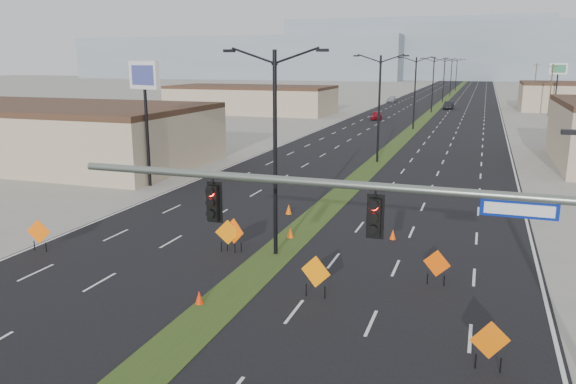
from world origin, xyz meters
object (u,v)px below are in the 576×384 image
(car_left, at_px, (376,115))
(cone_0, at_px, (199,298))
(streetlight_6, at_px, (456,74))
(pole_sign_east_far, at_px, (558,73))
(streetlight_0, at_px, (275,148))
(construction_sign_2, at_px, (234,232))
(construction_sign_5, at_px, (490,342))
(construction_sign_3, at_px, (316,273))
(construction_sign_0, at_px, (39,233))
(construction_sign_1, at_px, (228,233))
(streetlight_1, at_px, (379,105))
(cone_3, at_px, (289,209))
(cone_1, at_px, (290,233))
(signal_mast, at_px, (442,239))
(construction_sign_4, at_px, (437,265))
(streetlight_4, at_px, (444,79))
(cone_2, at_px, (393,234))
(car_far, at_px, (391,99))
(streetlight_3, at_px, (433,83))
(streetlight_2, at_px, (415,91))
(car_mid, at_px, (448,105))
(pole_sign_west, at_px, (144,85))

(car_left, relative_size, cone_0, 6.79)
(streetlight_6, relative_size, pole_sign_east_far, 1.10)
(streetlight_0, xyz_separation_m, pole_sign_east_far, (21.44, 88.25, 2.00))
(construction_sign_2, height_order, construction_sign_5, construction_sign_2)
(construction_sign_2, relative_size, cone_0, 2.98)
(car_left, xyz_separation_m, construction_sign_3, (10.84, -72.31, 0.39))
(construction_sign_0, relative_size, construction_sign_2, 0.96)
(construction_sign_1, bearing_deg, streetlight_1, 69.16)
(construction_sign_2, bearing_deg, cone_3, 108.10)
(construction_sign_0, xyz_separation_m, cone_1, (11.34, 6.23, -0.68))
(construction_sign_0, bearing_deg, signal_mast, -30.23)
(streetlight_1, xyz_separation_m, construction_sign_3, (3.39, -32.42, -4.35))
(construction_sign_1, xyz_separation_m, construction_sign_4, (10.32, -0.96, -0.06))
(streetlight_4, bearing_deg, construction_sign_2, -91.09)
(construction_sign_5, bearing_deg, streetlight_4, 76.78)
(streetlight_1, height_order, construction_sign_4, streetlight_1)
(streetlight_1, distance_m, cone_0, 34.99)
(cone_2, bearing_deg, cone_3, 156.91)
(streetlight_1, xyz_separation_m, cone_1, (-0.16, -25.29, -5.10))
(cone_1, bearing_deg, streetlight_0, -86.63)
(construction_sign_4, distance_m, construction_sign_5, 6.90)
(car_far, relative_size, construction_sign_5, 2.65)
(construction_sign_3, bearing_deg, streetlight_1, 110.13)
(streetlight_4, distance_m, cone_3, 104.78)
(cone_3, bearing_deg, streetlight_3, 88.61)
(cone_1, bearing_deg, construction_sign_5, -46.34)
(streetlight_1, height_order, cone_1, streetlight_1)
(streetlight_2, bearing_deg, streetlight_3, 90.00)
(streetlight_1, relative_size, streetlight_3, 1.00)
(car_mid, relative_size, cone_1, 7.08)
(streetlight_2, bearing_deg, construction_sign_2, -92.16)
(cone_2, height_order, cone_3, cone_3)
(car_mid, relative_size, construction_sign_3, 2.50)
(construction_sign_0, distance_m, construction_sign_3, 14.91)
(cone_0, height_order, cone_2, cone_0)
(car_far, height_order, construction_sign_4, construction_sign_4)
(construction_sign_1, bearing_deg, pole_sign_west, 119.37)
(construction_sign_3, bearing_deg, streetlight_6, 105.29)
(car_far, bearing_deg, pole_sign_east_far, -31.24)
(construction_sign_0, bearing_deg, construction_sign_5, -24.09)
(car_left, relative_size, construction_sign_5, 2.39)
(signal_mast, distance_m, construction_sign_0, 21.42)
(construction_sign_4, xyz_separation_m, cone_2, (-2.76, 5.82, -0.66))
(pole_sign_east_far, bearing_deg, car_far, 149.95)
(construction_sign_3, bearing_deg, streetlight_4, 105.83)
(streetlight_1, bearing_deg, construction_sign_2, -94.30)
(signal_mast, height_order, streetlight_3, streetlight_3)
(streetlight_2, distance_m, construction_sign_3, 60.67)
(construction_sign_4, bearing_deg, streetlight_1, 120.73)
(construction_sign_0, bearing_deg, construction_sign_4, -6.26)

